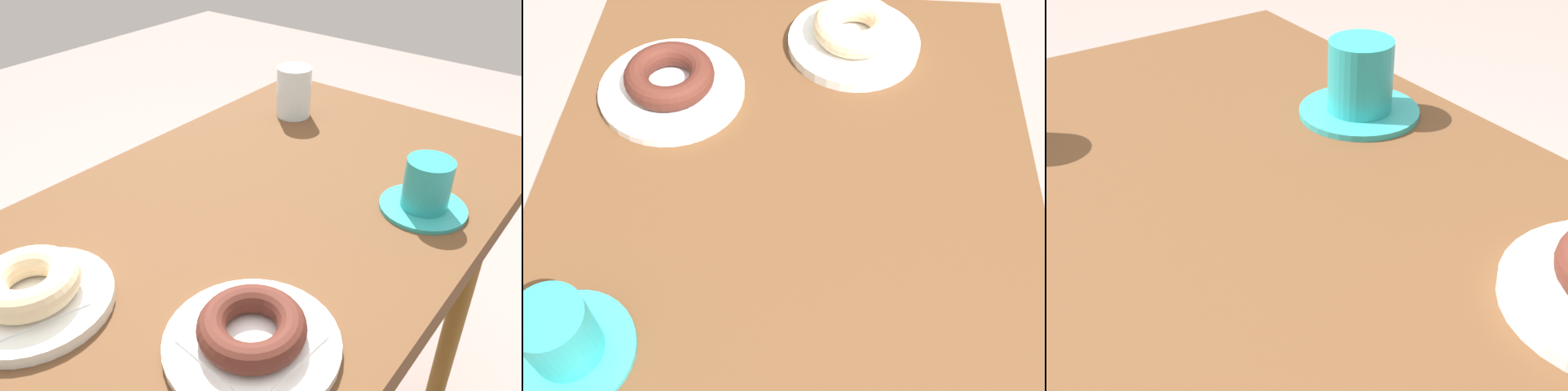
% 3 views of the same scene
% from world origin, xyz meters
% --- Properties ---
extents(table, '(0.98, 0.62, 0.71)m').
position_xyz_m(table, '(0.00, 0.00, 0.63)').
color(table, brown).
rests_on(table, ground_plane).
extents(plate_chocolate_ring, '(0.20, 0.20, 0.01)m').
position_xyz_m(plate_chocolate_ring, '(0.25, 0.17, 0.72)').
color(plate_chocolate_ring, white).
rests_on(plate_chocolate_ring, table).
extents(napkin_chocolate_ring, '(0.13, 0.13, 0.00)m').
position_xyz_m(napkin_chocolate_ring, '(0.25, 0.17, 0.73)').
color(napkin_chocolate_ring, white).
rests_on(napkin_chocolate_ring, plate_chocolate_ring).
extents(donut_chocolate_ring, '(0.12, 0.12, 0.03)m').
position_xyz_m(donut_chocolate_ring, '(0.25, 0.17, 0.75)').
color(donut_chocolate_ring, '#4E221A').
rests_on(donut_chocolate_ring, napkin_chocolate_ring).
extents(plate_sugar_ring, '(0.19, 0.19, 0.02)m').
position_xyz_m(plate_sugar_ring, '(0.37, -0.08, 0.72)').
color(plate_sugar_ring, white).
rests_on(plate_sugar_ring, table).
extents(napkin_sugar_ring, '(0.13, 0.13, 0.00)m').
position_xyz_m(napkin_sugar_ring, '(0.37, -0.08, 0.73)').
color(napkin_sugar_ring, white).
rests_on(napkin_sugar_ring, plate_sugar_ring).
extents(donut_sugar_ring, '(0.12, 0.12, 0.04)m').
position_xyz_m(donut_sugar_ring, '(0.37, -0.08, 0.75)').
color(donut_sugar_ring, beige).
rests_on(donut_sugar_ring, napkin_sugar_ring).
extents(coffee_cup, '(0.13, 0.13, 0.09)m').
position_xyz_m(coffee_cup, '(-0.13, 0.20, 0.75)').
color(coffee_cup, teal).
rests_on(coffee_cup, table).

